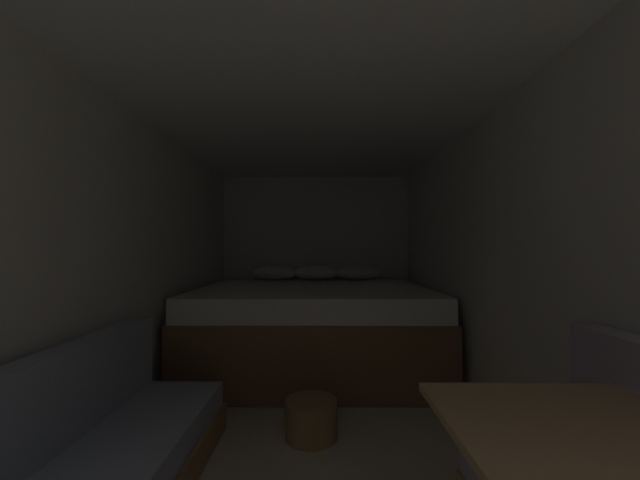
{
  "coord_description": "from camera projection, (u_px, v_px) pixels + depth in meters",
  "views": [
    {
      "loc": [
        0.08,
        -0.49,
        1.18
      ],
      "look_at": [
        0.06,
        2.51,
        1.25
      ],
      "focal_mm": 20.08,
      "sensor_mm": 36.0,
      "label": 1
    }
  ],
  "objects": [
    {
      "name": "dinette_table",
      "position": [
        602.0,
        478.0,
        0.86
      ],
      "size": [
        0.69,
        0.7,
        0.73
      ],
      "color": "tan",
      "rests_on": "ground"
    },
    {
      "name": "ground_plane",
      "position": [
        309.0,
        443.0,
        2.16
      ],
      "size": [
        6.71,
        6.71,
        0.0
      ],
      "primitive_type": "plane",
      "color": "beige"
    },
    {
      "name": "ceiling_slab",
      "position": [
        309.0,
        97.0,
        2.2
      ],
      "size": [
        2.45,
        4.71,
        0.05
      ],
      "primitive_type": "cube",
      "color": "white",
      "rests_on": "wall_left"
    },
    {
      "name": "wall_back",
      "position": [
        316.0,
        259.0,
        4.56
      ],
      "size": [
        2.45,
        0.05,
        2.09
      ],
      "primitive_type": "cube",
      "color": "silver",
      "rests_on": "ground"
    },
    {
      "name": "bed",
      "position": [
        314.0,
        325.0,
        3.58
      ],
      "size": [
        2.23,
        1.82,
        0.97
      ],
      "color": "brown",
      "rests_on": "ground"
    },
    {
      "name": "wall_left",
      "position": [
        113.0,
        271.0,
        2.19
      ],
      "size": [
        0.05,
        4.71,
        2.09
      ],
      "primitive_type": "cube",
      "color": "silver",
      "rests_on": "ground"
    },
    {
      "name": "wall_right",
      "position": [
        507.0,
        271.0,
        2.17
      ],
      "size": [
        0.05,
        4.71,
        2.09
      ],
      "primitive_type": "cube",
      "color": "silver",
      "rests_on": "ground"
    },
    {
      "name": "wicker_basket",
      "position": [
        311.0,
        418.0,
        2.23
      ],
      "size": [
        0.33,
        0.33,
        0.23
      ],
      "color": "olive",
      "rests_on": "ground"
    }
  ]
}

